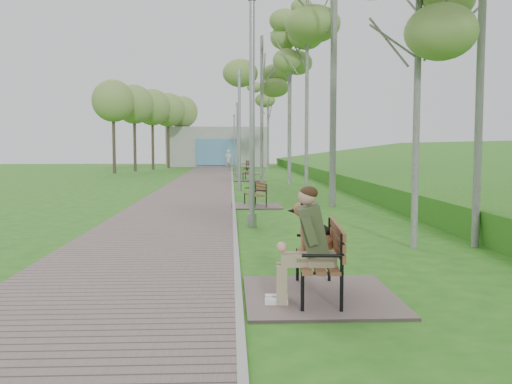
% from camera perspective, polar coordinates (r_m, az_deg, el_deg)
% --- Properties ---
extents(ground, '(120.00, 120.00, 0.00)m').
position_cam_1_polar(ground, '(8.29, -1.80, -9.73)').
color(ground, '#276617').
rests_on(ground, ground).
extents(walkway, '(3.50, 67.00, 0.04)m').
position_cam_1_polar(walkway, '(29.65, -5.73, 0.64)').
color(walkway, '#715F5B').
rests_on(walkway, ground).
extents(kerb, '(0.10, 67.00, 0.05)m').
position_cam_1_polar(kerb, '(29.60, -2.35, 0.66)').
color(kerb, '#999993').
rests_on(kerb, ground).
extents(embankment, '(14.00, 70.00, 1.60)m').
position_cam_1_polar(embankment, '(30.60, 20.75, 0.45)').
color(embankment, '#478C28').
rests_on(embankment, ground).
extents(building_north, '(10.00, 5.20, 4.00)m').
position_cam_1_polar(building_north, '(59.02, -3.92, 4.52)').
color(building_north, '#9E9E99').
rests_on(building_north, ground).
extents(bench_main, '(2.04, 2.26, 1.78)m').
position_cam_1_polar(bench_main, '(7.76, 5.75, -6.93)').
color(bench_main, '#715F5B').
rests_on(bench_main, ground).
extents(bench_second, '(1.68, 1.87, 1.03)m').
position_cam_1_polar(bench_second, '(19.37, -0.07, -0.93)').
color(bench_second, '#715F5B').
rests_on(bench_second, ground).
extents(bench_third, '(2.02, 2.24, 1.24)m').
position_cam_1_polar(bench_third, '(34.30, -0.79, 1.55)').
color(bench_third, '#715F5B').
rests_on(bench_third, ground).
extents(bench_far, '(2.00, 2.23, 1.23)m').
position_cam_1_polar(bench_far, '(42.58, -0.91, 2.14)').
color(bench_far, '#715F5B').
rests_on(bench_far, ground).
extents(lamp_post_near, '(0.23, 0.23, 5.93)m').
position_cam_1_polar(lamp_post_near, '(14.42, -0.40, 7.46)').
color(lamp_post_near, '#919398').
rests_on(lamp_post_near, ground).
extents(lamp_post_second, '(0.22, 0.22, 5.57)m').
position_cam_1_polar(lamp_post_second, '(26.45, -1.68, 5.78)').
color(lamp_post_second, '#919398').
rests_on(lamp_post_second, ground).
extents(lamp_post_third, '(0.19, 0.19, 4.99)m').
position_cam_1_polar(lamp_post_third, '(38.33, -1.88, 5.00)').
color(lamp_post_third, '#919398').
rests_on(lamp_post_third, ground).
extents(lamp_post_far, '(0.19, 0.19, 4.88)m').
position_cam_1_polar(lamp_post_far, '(50.89, -2.19, 4.84)').
color(lamp_post_far, '#919398').
rests_on(lamp_post_far, ground).
extents(pedestrian_near, '(0.72, 0.54, 1.78)m').
position_cam_1_polar(pedestrian_near, '(48.73, -2.78, 3.21)').
color(pedestrian_near, silver).
rests_on(pedestrian_near, ground).
extents(birch_mid_c, '(2.96, 2.96, 8.59)m').
position_cam_1_polar(birch_mid_c, '(32.90, 0.59, 12.78)').
color(birch_mid_c, silver).
rests_on(birch_mid_c, ground).
extents(birch_far_a, '(2.95, 2.95, 9.70)m').
position_cam_1_polar(birch_far_a, '(29.69, 5.15, 15.38)').
color(birch_far_a, silver).
rests_on(birch_far_a, ground).
extents(birch_far_b, '(2.90, 2.90, 9.55)m').
position_cam_1_polar(birch_far_b, '(31.76, 3.41, 14.46)').
color(birch_far_b, silver).
rests_on(birch_far_b, ground).
extents(birch_distant_a, '(2.51, 2.51, 8.23)m').
position_cam_1_polar(birch_distant_a, '(47.98, 1.22, 9.86)').
color(birch_distant_a, silver).
rests_on(birch_distant_a, ground).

